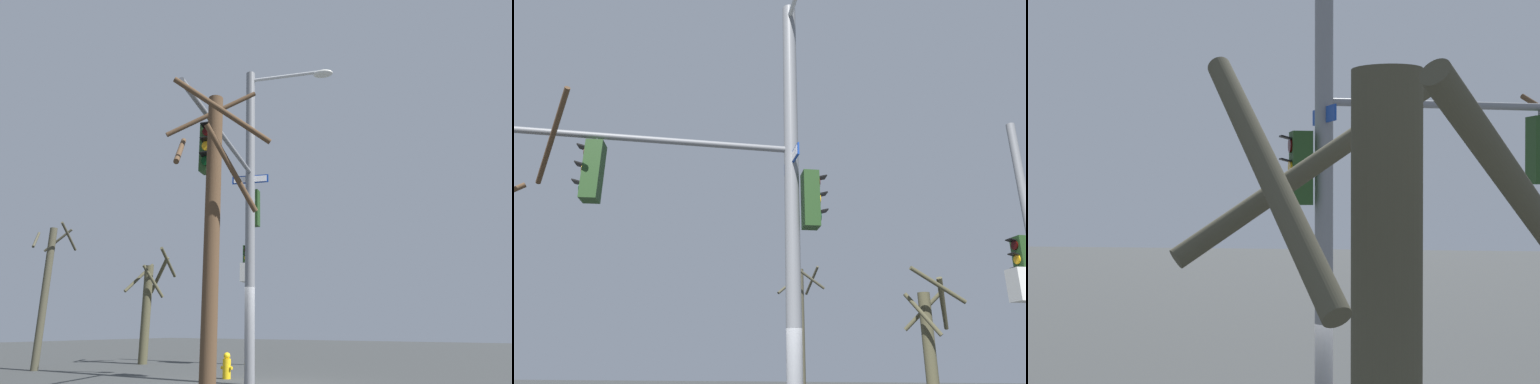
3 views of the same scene
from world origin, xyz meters
The scene contains 3 objects.
main_signal_pole_assembly centered at (-0.19, -0.08, 5.06)m, with size 3.04×6.04×9.25m.
bare_tree_behind_pole centered at (-8.94, -0.26, 2.71)m, with size 1.72×1.72×5.15m.
bare_tree_across_street centered at (-7.84, 3.82, 2.36)m, with size 2.03×1.86×4.66m.
Camera 2 is at (7.93, 1.30, 2.00)m, focal length 33.21 mm.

